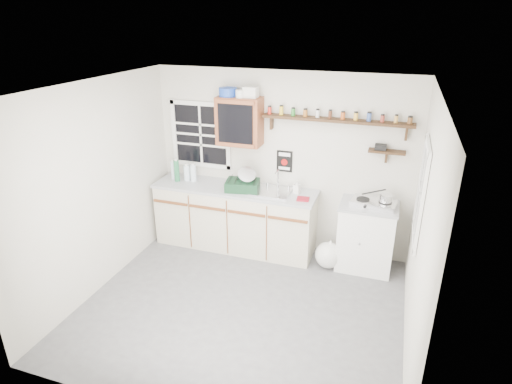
% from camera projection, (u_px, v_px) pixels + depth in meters
% --- Properties ---
extents(room, '(3.64, 3.24, 2.54)m').
position_uv_depth(room, '(241.00, 209.00, 4.52)').
color(room, '#4D4D50').
rests_on(room, ground).
extents(main_cabinet, '(2.31, 0.63, 0.92)m').
position_uv_depth(main_cabinet, '(235.00, 217.00, 6.13)').
color(main_cabinet, '#BCB79C').
rests_on(main_cabinet, floor).
extents(right_cabinet, '(0.73, 0.57, 0.91)m').
position_uv_depth(right_cabinet, '(366.00, 236.00, 5.61)').
color(right_cabinet, silver).
rests_on(right_cabinet, floor).
extents(sink, '(0.52, 0.44, 0.29)m').
position_uv_depth(sink, '(271.00, 191.00, 5.80)').
color(sink, silver).
rests_on(sink, main_cabinet).
extents(upper_cabinet, '(0.60, 0.32, 0.65)m').
position_uv_depth(upper_cabinet, '(239.00, 121.00, 5.72)').
color(upper_cabinet, brown).
rests_on(upper_cabinet, wall_back).
extents(upper_cabinet_clutter, '(0.53, 0.24, 0.14)m').
position_uv_depth(upper_cabinet_clutter, '(237.00, 92.00, 5.58)').
color(upper_cabinet_clutter, '#1A3DA9').
rests_on(upper_cabinet_clutter, upper_cabinet).
extents(spice_shelf, '(1.91, 0.18, 0.34)m').
position_uv_depth(spice_shelf, '(336.00, 120.00, 5.37)').
color(spice_shelf, black).
rests_on(spice_shelf, wall_back).
extents(secondary_shelf, '(0.45, 0.16, 0.24)m').
position_uv_depth(secondary_shelf, '(385.00, 151.00, 5.33)').
color(secondary_shelf, black).
rests_on(secondary_shelf, wall_back).
extents(warning_sign, '(0.22, 0.02, 0.30)m').
position_uv_depth(warning_sign, '(284.00, 161.00, 5.88)').
color(warning_sign, black).
rests_on(warning_sign, wall_back).
extents(window_back, '(0.93, 0.03, 0.98)m').
position_uv_depth(window_back, '(201.00, 135.00, 6.14)').
color(window_back, black).
rests_on(window_back, wall_back).
extents(window_right, '(0.03, 0.78, 1.08)m').
position_uv_depth(window_right, '(422.00, 193.00, 4.40)').
color(window_right, black).
rests_on(window_right, wall_back).
extents(water_bottles, '(0.39, 0.16, 0.34)m').
position_uv_depth(water_bottles, '(183.00, 171.00, 6.16)').
color(water_bottles, silver).
rests_on(water_bottles, main_cabinet).
extents(dish_rack, '(0.50, 0.41, 0.33)m').
position_uv_depth(dish_rack, '(244.00, 183.00, 5.83)').
color(dish_rack, black).
rests_on(dish_rack, main_cabinet).
extents(soap_bottle, '(0.10, 0.10, 0.18)m').
position_uv_depth(soap_bottle, '(297.00, 187.00, 5.73)').
color(soap_bottle, white).
rests_on(soap_bottle, main_cabinet).
extents(rag, '(0.18, 0.16, 0.02)m').
position_uv_depth(rag, '(303.00, 199.00, 5.55)').
color(rag, maroon).
rests_on(rag, main_cabinet).
extents(hotplate, '(0.58, 0.36, 0.08)m').
position_uv_depth(hotplate, '(374.00, 203.00, 5.39)').
color(hotplate, silver).
rests_on(hotplate, right_cabinet).
extents(saucepan, '(0.38, 0.22, 0.17)m').
position_uv_depth(saucepan, '(385.00, 198.00, 5.33)').
color(saucepan, silver).
rests_on(saucepan, hotplate).
extents(trash_bag, '(0.38, 0.35, 0.44)m').
position_uv_depth(trash_bag, '(328.00, 255.00, 5.69)').
color(trash_bag, silver).
rests_on(trash_bag, floor).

